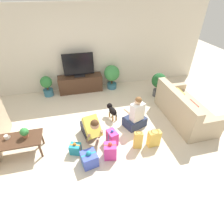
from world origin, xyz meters
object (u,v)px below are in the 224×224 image
at_px(gift_box_a, 89,159).
at_px(sofa_right, 183,110).
at_px(gift_box_d, 75,149).
at_px(gift_box_c, 112,137).
at_px(potted_plant_back_left, 47,85).
at_px(tv_console, 81,84).
at_px(person_kneeling, 91,128).
at_px(coffee_table, 17,141).
at_px(tabletop_plant, 24,132).
at_px(dog, 112,110).
at_px(gift_bag_a, 138,140).
at_px(gift_bag_b, 154,138).
at_px(potted_plant_back_right, 112,75).
at_px(gift_box_b, 110,151).
at_px(mug, 7,137).
at_px(person_sitting, 136,116).
at_px(potted_plant_corner_right, 159,82).
at_px(tv, 79,66).

bearing_deg(gift_box_a, sofa_right, 18.93).
height_order(sofa_right, gift_box_d, sofa_right).
relative_size(sofa_right, gift_box_c, 4.58).
height_order(potted_plant_back_left, gift_box_d, potted_plant_back_left).
distance_m(tv_console, person_kneeling, 2.36).
xyz_separation_m(coffee_table, tabletop_plant, (0.18, 0.04, 0.17)).
xyz_separation_m(tv_console, dog, (0.67, -1.68, -0.03)).
height_order(gift_bag_a, gift_bag_b, gift_bag_a).
relative_size(potted_plant_back_right, gift_box_a, 2.21).
distance_m(gift_box_b, mug, 2.13).
bearing_deg(mug, gift_bag_a, -10.33).
height_order(gift_box_a, gift_box_d, gift_box_a).
height_order(coffee_table, gift_box_a, coffee_table).
distance_m(dog, gift_box_b, 1.35).
bearing_deg(mug, person_sitting, 4.47).
bearing_deg(coffee_table, sofa_right, 4.09).
xyz_separation_m(person_sitting, gift_box_d, (-1.55, -0.54, -0.19)).
bearing_deg(potted_plant_corner_right, sofa_right, -83.44).
bearing_deg(sofa_right, tv_console, 49.29).
distance_m(potted_plant_back_left, gift_bag_a, 3.48).
relative_size(potted_plant_back_right, potted_plant_back_left, 1.24).
relative_size(potted_plant_back_right, gift_bag_a, 1.78).
bearing_deg(gift_bag_a, person_kneeling, 152.24).
height_order(coffee_table, potted_plant_back_right, potted_plant_back_right).
distance_m(potted_plant_back_left, gift_bag_b, 3.72).
xyz_separation_m(potted_plant_back_right, gift_bag_b, (0.29, -2.83, -0.30)).
bearing_deg(mug, potted_plant_corner_right, 19.96).
relative_size(coffee_table, dog, 1.86).
relative_size(tv_console, gift_box_d, 4.85).
xyz_separation_m(gift_box_a, gift_bag_a, (1.10, 0.20, 0.07)).
xyz_separation_m(potted_plant_back_right, gift_box_b, (-0.74, -2.93, -0.32)).
bearing_deg(potted_plant_back_left, gift_box_d, -75.61).
xyz_separation_m(tv_console, person_kneeling, (0.02, -2.36, 0.06)).
bearing_deg(gift_bag_a, tv_console, 108.82).
bearing_deg(dog, coffee_table, 7.74).
xyz_separation_m(gift_box_a, tabletop_plant, (-1.21, 0.66, 0.39)).
height_order(tv_console, gift_box_a, tv_console).
relative_size(gift_box_b, gift_bag_b, 1.00).
relative_size(gift_box_a, gift_bag_b, 0.88).
bearing_deg(gift_box_d, dog, 43.92).
bearing_deg(gift_box_c, tv_console, 99.98).
bearing_deg(dog, sofa_right, 153.93).
bearing_deg(coffee_table, gift_bag_b, -8.63).
bearing_deg(tv_console, mug, -125.58).
relative_size(tv_console, gift_box_b, 3.38).
xyz_separation_m(tv, gift_box_d, (-0.38, -2.70, -0.76)).
distance_m(tv_console, tabletop_plant, 2.76).
xyz_separation_m(coffee_table, dog, (2.19, 0.77, -0.12)).
bearing_deg(gift_box_c, potted_plant_back_left, 120.78).
distance_m(potted_plant_back_right, gift_bag_a, 2.83).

